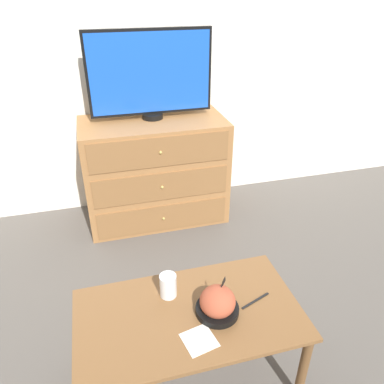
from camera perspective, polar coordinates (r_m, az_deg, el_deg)
name	(u,v)px	position (r m, az deg, el deg)	size (l,w,h in m)	color
ground_plane	(159,196)	(3.55, -5.00, -0.61)	(12.00, 12.00, 0.00)	#56514C
wall_back	(151,51)	(3.13, -6.20, 20.64)	(12.00, 0.05, 2.60)	white
dresser	(155,171)	(3.07, -5.61, 3.22)	(1.11, 0.58, 0.85)	#9E6B3D
tv	(150,74)	(2.87, -6.38, 17.38)	(0.92, 0.16, 0.64)	black
coffee_table	(189,322)	(1.85, -0.47, -19.19)	(1.03, 0.58, 0.45)	brown
takeout_bowl	(218,303)	(1.77, 3.91, -16.58)	(0.20, 0.20, 0.19)	black
drink_cup	(168,287)	(1.85, -3.65, -14.20)	(0.08, 0.08, 0.12)	white
napkin	(199,340)	(1.71, 1.12, -21.63)	(0.16, 0.16, 0.00)	silver
knife	(255,301)	(1.88, 9.64, -16.03)	(0.16, 0.07, 0.01)	black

